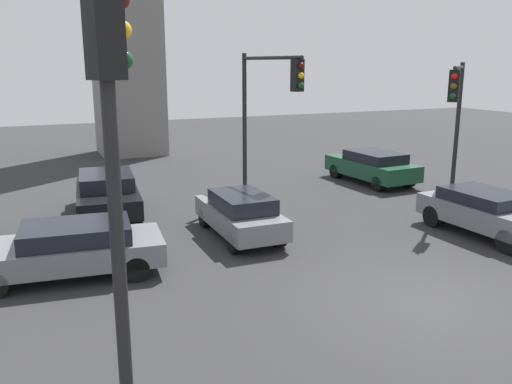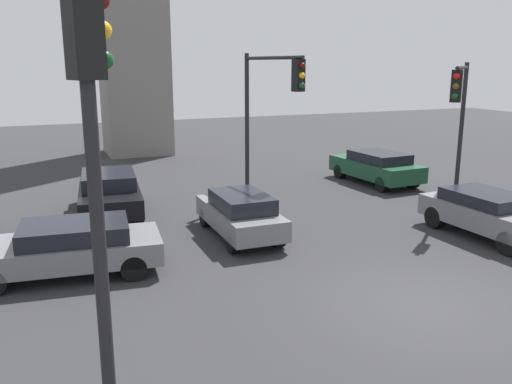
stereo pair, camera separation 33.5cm
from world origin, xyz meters
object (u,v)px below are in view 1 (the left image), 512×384
object	(u,v)px
traffic_light_0	(114,163)
car_0	(487,212)
car_4	(372,166)
traffic_light_1	(456,104)
traffic_light_2	(268,98)
car_6	(107,193)
car_3	(70,248)
car_1	(240,214)

from	to	relation	value
traffic_light_0	car_0	bearing A→B (deg)	8.80
traffic_light_0	car_4	bearing A→B (deg)	28.36
traffic_light_1	car_0	size ratio (longest dim) A/B	1.22
traffic_light_0	car_0	xyz separation A→B (m)	(11.93, 5.78, -3.37)
traffic_light_0	traffic_light_2	size ratio (longest dim) A/B	1.08
traffic_light_2	car_6	world-z (taller)	traffic_light_2
car_3	car_6	bearing A→B (deg)	-101.64
traffic_light_0	car_4	distance (m)	19.10
car_3	car_4	xyz separation A→B (m)	(13.23, 5.87, 0.04)
car_3	car_4	distance (m)	14.47
car_1	car_6	size ratio (longest dim) A/B	0.85
car_0	car_4	size ratio (longest dim) A/B	0.94
car_0	car_1	distance (m)	7.52
car_1	car_6	distance (m)	5.31
car_3	traffic_light_0	bearing A→B (deg)	96.49
traffic_light_0	car_6	size ratio (longest dim) A/B	1.28
car_3	car_4	world-z (taller)	car_4
traffic_light_1	car_4	xyz separation A→B (m)	(0.16, 4.83, -3.01)
traffic_light_1	car_0	xyz separation A→B (m)	(-1.11, -2.78, -3.02)
traffic_light_1	car_1	size ratio (longest dim) A/B	1.30
traffic_light_0	traffic_light_1	xyz separation A→B (m)	(13.04, 8.56, -0.35)
traffic_light_1	car_1	xyz separation A→B (m)	(-8.06, 0.11, -3.04)
traffic_light_1	car_1	distance (m)	8.62
car_6	car_0	bearing A→B (deg)	61.56
traffic_light_2	traffic_light_0	bearing A→B (deg)	-39.33
car_3	car_6	xyz separation A→B (m)	(1.72, 5.31, 0.05)
traffic_light_1	car_3	size ratio (longest dim) A/B	1.08
car_4	traffic_light_0	bearing A→B (deg)	132.04
traffic_light_1	car_4	world-z (taller)	traffic_light_1
car_0	car_3	distance (m)	12.09
car_3	car_6	size ratio (longest dim) A/B	1.02
car_0	car_1	size ratio (longest dim) A/B	1.07
traffic_light_1	traffic_light_2	size ratio (longest dim) A/B	0.94
car_1	car_4	distance (m)	9.48
traffic_light_1	car_1	world-z (taller)	traffic_light_1
car_4	car_3	bearing A→B (deg)	110.54
car_1	traffic_light_0	bearing A→B (deg)	150.95
traffic_light_2	car_0	xyz separation A→B (m)	(4.87, -5.38, -3.23)
car_1	car_3	distance (m)	5.14
traffic_light_1	car_3	world-z (taller)	traffic_light_1
traffic_light_0	car_3	bearing A→B (deg)	73.17
traffic_light_0	car_6	bearing A→B (deg)	65.46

